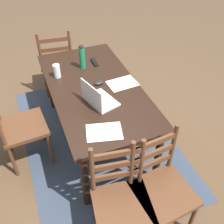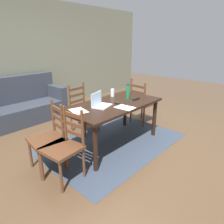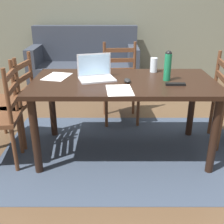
{
  "view_description": "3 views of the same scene",
  "coord_description": "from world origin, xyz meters",
  "views": [
    {
      "loc": [
        -2.12,
        0.63,
        2.33
      ],
      "look_at": [
        -0.11,
        -0.15,
        0.46
      ],
      "focal_mm": 42.85,
      "sensor_mm": 36.0,
      "label": 1
    },
    {
      "loc": [
        -2.4,
        -2.16,
        1.74
      ],
      "look_at": [
        -0.05,
        -0.01,
        0.61
      ],
      "focal_mm": 32.18,
      "sensor_mm": 36.0,
      "label": 2
    },
    {
      "loc": [
        -0.11,
        -2.43,
        1.46
      ],
      "look_at": [
        -0.1,
        -0.13,
        0.49
      ],
      "focal_mm": 43.81,
      "sensor_mm": 36.0,
      "label": 3
    }
  ],
  "objects": [
    {
      "name": "chair_left_near",
      "position": [
        -1.14,
        -0.17,
        0.46
      ],
      "size": [
        0.48,
        0.48,
        0.95
      ],
      "color": "#56331E",
      "rests_on": "ground"
    },
    {
      "name": "paper_stack_right",
      "position": [
        -0.05,
        -0.29,
        0.75
      ],
      "size": [
        0.23,
        0.31,
        0.0
      ],
      "primitive_type": "cube",
      "rotation": [
        0.0,
        0.0,
        0.08
      ],
      "color": "white",
      "rests_on": "dining_table"
    },
    {
      "name": "tv_remote",
      "position": [
        0.44,
        -0.15,
        0.76
      ],
      "size": [
        0.17,
        0.05,
        0.02
      ],
      "primitive_type": "cube",
      "rotation": [
        0.0,
        0.0,
        1.55
      ],
      "color": "black",
      "rests_on": "dining_table"
    },
    {
      "name": "drinking_glass",
      "position": [
        0.31,
        0.31,
        0.82
      ],
      "size": [
        0.07,
        0.07,
        0.14
      ],
      "primitive_type": "cylinder",
      "color": "silver",
      "rests_on": "dining_table"
    },
    {
      "name": "ground_plane",
      "position": [
        0.0,
        0.0,
        0.0
      ],
      "size": [
        14.0,
        14.0,
        0.0
      ],
      "primitive_type": "plane",
      "color": "brown"
    },
    {
      "name": "water_bottle",
      "position": [
        0.39,
        0.01,
        0.89
      ],
      "size": [
        0.06,
        0.06,
        0.27
      ],
      "color": "#197247",
      "rests_on": "dining_table"
    },
    {
      "name": "laptop",
      "position": [
        -0.26,
        0.06,
        0.81
      ],
      "size": [
        0.37,
        0.3,
        0.23
      ],
      "color": "silver",
      "rests_on": "dining_table"
    },
    {
      "name": "chair_far_head",
      "position": [
        -0.0,
        0.81,
        0.46
      ],
      "size": [
        0.47,
        0.47,
        0.95
      ],
      "color": "#56331E",
      "rests_on": "ground"
    },
    {
      "name": "area_rug",
      "position": [
        0.0,
        0.0,
        0.0
      ],
      "size": [
        2.43,
        1.63,
        0.01
      ],
      "primitive_type": "cube",
      "color": "#333D4C",
      "rests_on": "ground"
    },
    {
      "name": "chair_left_far",
      "position": [
        -1.14,
        0.17,
        0.46
      ],
      "size": [
        0.5,
        0.5,
        0.95
      ],
      "color": "#56331E",
      "rests_on": "ground"
    },
    {
      "name": "computer_mouse",
      "position": [
        0.03,
        -0.06,
        0.76
      ],
      "size": [
        0.07,
        0.11,
        0.03
      ],
      "primitive_type": "ellipsoid",
      "rotation": [
        0.0,
        0.0,
        0.11
      ],
      "color": "black",
      "rests_on": "dining_table"
    },
    {
      "name": "chair_right_far",
      "position": [
        1.14,
        0.18,
        0.46
      ],
      "size": [
        0.49,
        0.49,
        0.95
      ],
      "color": "#56331E",
      "rests_on": "ground"
    },
    {
      "name": "dining_table",
      "position": [
        0.0,
        0.0,
        0.66
      ],
      "size": [
        1.69,
        0.88,
        0.75
      ],
      "color": "black",
      "rests_on": "ground"
    },
    {
      "name": "paper_stack_left",
      "position": [
        -0.64,
        0.13,
        0.75
      ],
      "size": [
        0.27,
        0.34,
        0.0
      ],
      "primitive_type": "cube",
      "rotation": [
        0.0,
        0.0,
        -0.24
      ],
      "color": "white",
      "rests_on": "dining_table"
    }
  ]
}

